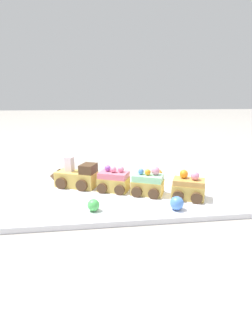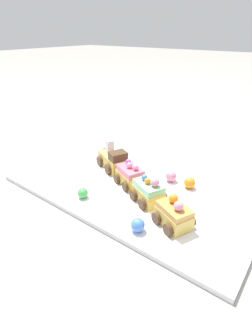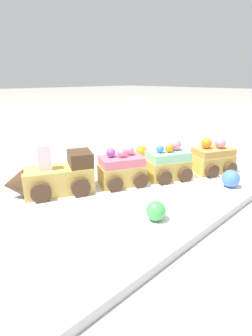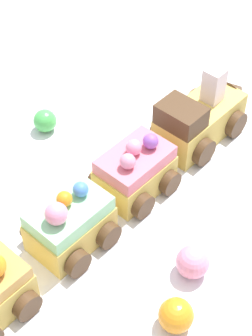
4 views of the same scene
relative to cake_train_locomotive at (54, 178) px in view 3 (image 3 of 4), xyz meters
The scene contains 10 objects.
ground_plane 0.14m from the cake_train_locomotive, 150.57° to the left, with size 10.00×10.00×0.00m, color gray.
display_board 0.14m from the cake_train_locomotive, 150.57° to the left, with size 0.65×0.33×0.01m, color white.
cake_train_locomotive is the anchor object (origin of this frame).
cake_car_strawberry 0.12m from the cake_train_locomotive, 155.62° to the left, with size 0.09×0.09×0.07m.
cake_car_mint 0.21m from the cake_train_locomotive, 155.59° to the left, with size 0.09×0.09×0.07m.
cake_car_caramel 0.31m from the cake_train_locomotive, 155.58° to the left, with size 0.09×0.09×0.07m.
gumball_blue 0.30m from the cake_train_locomotive, 140.46° to the left, with size 0.03×0.03×0.03m, color #4C84E0.
gumball_pink 0.19m from the cake_train_locomotive, behind, with size 0.03×0.03×0.03m, color pink.
gumball_green 0.18m from the cake_train_locomotive, 106.41° to the left, with size 0.03×0.03×0.03m, color #4CBC56.
gumball_orange 0.24m from the cake_train_locomotive, behind, with size 0.03×0.03×0.03m, color orange.
Camera 3 is at (0.31, 0.30, 0.19)m, focal length 28.00 mm.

